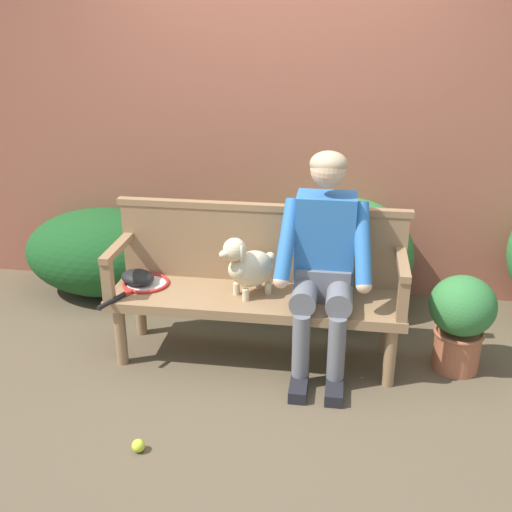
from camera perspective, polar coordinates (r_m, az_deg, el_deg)
The scene contains 15 objects.
ground_plane at distance 3.96m, azimuth 0.00°, elevation -9.15°, with size 40.00×40.00×0.00m, color brown.
brick_garden_fence at distance 4.66m, azimuth 2.23°, elevation 11.07°, with size 8.00×0.30×2.32m, color #9E5642.
hedge_bush_far_right at distance 4.50m, azimuth 8.23°, elevation 0.25°, with size 0.94×0.87×0.79m, color #337538.
hedge_bush_mid_left at distance 4.82m, azimuth -13.63°, elevation 0.38°, with size 1.19×0.85×0.64m, color #194C1E.
hedge_bush_mid_right at distance 4.58m, azimuth -0.26°, elevation -0.36°, with size 0.95×0.74×0.61m, color #337538.
garden_bench at distance 3.78m, azimuth 0.00°, elevation -4.30°, with size 1.76×0.49×0.43m.
bench_backrest at distance 3.85m, azimuth 0.48°, elevation 1.26°, with size 1.80×0.06×0.50m.
bench_armrest_left_end at distance 3.80m, azimuth -12.81°, elevation -0.47°, with size 0.06×0.49×0.28m.
bench_armrest_right_end at distance 3.58m, azimuth 13.22°, elevation -2.01°, with size 0.06×0.49×0.28m.
person_seated at distance 3.60m, azimuth 6.22°, elevation -0.04°, with size 0.56×0.65×1.30m.
dog_on_bench at distance 3.67m, azimuth -0.76°, elevation -0.90°, with size 0.34×0.33×0.38m.
tennis_racket at distance 3.93m, azimuth -10.24°, elevation -2.57°, with size 0.38×0.58×0.03m.
baseball_glove at distance 3.94m, azimuth -10.73°, elevation -1.93°, with size 0.22×0.17×0.09m, color black.
tennis_ball at distance 3.27m, azimuth -10.66°, elevation -16.61°, with size 0.07×0.07×0.07m, color #CCDB33.
potted_plant at distance 3.88m, azimuth 18.17°, elevation -5.37°, with size 0.39×0.39×0.60m.
Camera 1 is at (0.50, -3.34, 2.07)m, focal length 43.94 mm.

